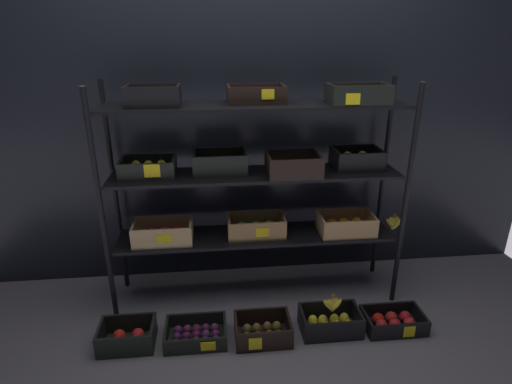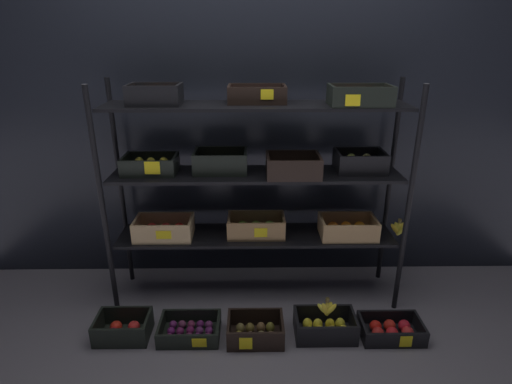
# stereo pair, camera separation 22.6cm
# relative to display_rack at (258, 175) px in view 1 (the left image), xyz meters

# --- Properties ---
(ground_plane) EXTENTS (10.00, 10.00, 0.00)m
(ground_plane) POSITION_rel_display_rack_xyz_m (-0.01, 0.00, -0.88)
(ground_plane) COLOR slate
(storefront_wall) EXTENTS (4.25, 0.12, 2.32)m
(storefront_wall) POSITION_rel_display_rack_xyz_m (-0.01, 0.39, 0.27)
(storefront_wall) COLOR black
(storefront_wall) RESTS_ON ground_plane
(display_rack) EXTENTS (1.97, 0.40, 1.46)m
(display_rack) POSITION_rel_display_rack_xyz_m (0.00, 0.00, 0.00)
(display_rack) COLOR black
(display_rack) RESTS_ON ground_plane
(crate_ground_apple_red) EXTENTS (0.32, 0.22, 0.14)m
(crate_ground_apple_red) POSITION_rel_display_rack_xyz_m (-0.82, -0.44, -0.83)
(crate_ground_apple_red) COLOR black
(crate_ground_apple_red) RESTS_ON ground_plane
(crate_ground_plum) EXTENTS (0.36, 0.26, 0.10)m
(crate_ground_plum) POSITION_rel_display_rack_xyz_m (-0.42, -0.44, -0.85)
(crate_ground_plum) COLOR black
(crate_ground_plum) RESTS_ON ground_plane
(crate_ground_kiwi) EXTENTS (0.33, 0.24, 0.13)m
(crate_ground_kiwi) POSITION_rel_display_rack_xyz_m (-0.03, -0.47, -0.83)
(crate_ground_kiwi) COLOR black
(crate_ground_kiwi) RESTS_ON ground_plane
(crate_ground_lemon) EXTENTS (0.37, 0.22, 0.14)m
(crate_ground_lemon) POSITION_rel_display_rack_xyz_m (0.40, -0.44, -0.83)
(crate_ground_lemon) COLOR black
(crate_ground_lemon) RESTS_ON ground_plane
(crate_ground_rightmost_apple_red) EXTENTS (0.37, 0.23, 0.10)m
(crate_ground_rightmost_apple_red) POSITION_rel_display_rack_xyz_m (0.80, -0.46, -0.84)
(crate_ground_rightmost_apple_red) COLOR black
(crate_ground_rightmost_apple_red) RESTS_ON ground_plane
(banana_bunch_loose) EXTENTS (0.13, 0.04, 0.13)m
(banana_bunch_loose) POSITION_rel_display_rack_xyz_m (0.40, -0.45, -0.69)
(banana_bunch_loose) COLOR brown
(banana_bunch_loose) RESTS_ON crate_ground_lemon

